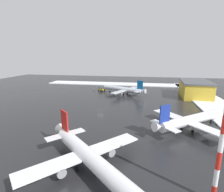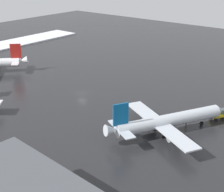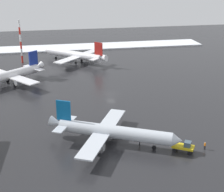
% 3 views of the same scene
% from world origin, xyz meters
% --- Properties ---
extents(ground_plane, '(240.00, 240.00, 0.00)m').
position_xyz_m(ground_plane, '(0.00, 0.00, 0.00)').
color(ground_plane, '#232326').
extents(airplane_parked_starboard, '(23.99, 28.15, 9.03)m').
position_xyz_m(airplane_parked_starboard, '(31.55, -5.92, 2.98)').
color(airplane_parked_starboard, silver).
rests_on(airplane_parked_starboard, ground_plane).
extents(pushback_tug, '(4.35, 5.06, 2.50)m').
position_xyz_m(pushback_tug, '(38.02, 8.69, 1.28)').
color(pushback_tug, gold).
rests_on(pushback_tug, ground_plane).
extents(ground_crew_by_nose_gear, '(0.36, 0.36, 1.71)m').
position_xyz_m(ground_crew_by_nose_gear, '(33.29, 0.18, 0.97)').
color(ground_crew_by_nose_gear, black).
rests_on(ground_crew_by_nose_gear, ground_plane).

